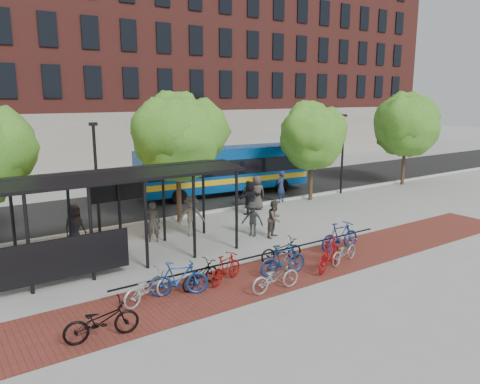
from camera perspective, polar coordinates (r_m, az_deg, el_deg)
ground at (r=22.87m, az=3.20°, el=-4.31°), size 160.00×160.00×0.00m
asphalt_street at (r=29.40m, az=-6.41°, el=-0.75°), size 160.00×8.00×0.01m
curb at (r=26.02m, az=-2.21°, el=-2.19°), size 160.00×0.25×0.12m
brick_strip at (r=18.02m, az=7.99°, el=-8.87°), size 24.00×3.00×0.01m
bike_rack_rail at (r=17.87m, az=2.90°, el=-8.95°), size 12.00×0.05×0.95m
building_brick at (r=49.45m, az=-6.40°, el=15.91°), size 55.00×14.00×20.00m
bus_shelter at (r=18.00m, az=-16.60°, el=0.65°), size 10.60×3.07×3.60m
tree_b at (r=23.33m, az=-7.50°, el=7.07°), size 5.15×4.20×6.47m
tree_c at (r=28.60m, az=8.86°, el=7.05°), size 4.66×3.80×5.92m
tree_d at (r=35.37m, az=19.66°, el=8.05°), size 5.39×4.40×6.55m
lamp_post_left at (r=22.21m, az=-17.11°, el=1.97°), size 0.35×0.20×5.12m
lamp_post_right at (r=30.96m, az=12.40°, el=4.83°), size 0.35×0.20×5.12m
bus at (r=30.05m, az=-1.90°, el=2.98°), size 11.50×3.62×3.05m
bike_0 at (r=13.19m, az=-16.53°, el=-14.80°), size 2.03×0.90×1.03m
bike_2 at (r=14.98m, az=-11.12°, el=-11.32°), size 1.98×1.12×0.98m
bike_3 at (r=15.27m, az=-7.48°, el=-10.43°), size 1.96×1.22×1.14m
bike_4 at (r=15.90m, az=-4.89°, el=-9.97°), size 1.77×1.05×0.88m
bike_5 at (r=16.19m, az=-1.76°, el=-9.27°), size 1.74×1.06×1.01m
bike_6 at (r=15.56m, az=4.34°, el=-10.29°), size 1.86×0.72×0.96m
bike_7 at (r=16.86m, az=5.26°, el=-8.25°), size 1.92×0.75×1.12m
bike_8 at (r=18.19m, az=5.06°, el=-7.06°), size 1.84×0.88×0.93m
bike_9 at (r=17.60m, az=10.82°, el=-7.42°), size 2.04×1.32×1.19m
bike_10 at (r=18.43m, az=12.56°, el=-7.08°), size 1.83×1.01×0.91m
bike_11 at (r=19.81m, az=12.07°, el=-5.30°), size 2.01×0.65×1.19m
pedestrian_0 at (r=20.48m, az=-19.54°, el=-4.06°), size 1.12×0.93×1.95m
pedestrian_1 at (r=20.75m, az=-10.59°, el=-3.58°), size 0.78×0.66×1.81m
pedestrian_3 at (r=21.34m, az=-5.91°, el=-2.91°), size 1.35×0.98×1.88m
pedestrian_4 at (r=26.59m, az=0.97°, el=-0.28°), size 0.97×0.53×1.57m
pedestrian_5 at (r=25.14m, az=1.22°, el=-0.71°), size 1.69×0.60×1.80m
pedestrian_6 at (r=26.13m, az=2.06°, el=-0.09°), size 1.09×0.88×1.93m
pedestrian_7 at (r=28.01m, az=5.00°, el=0.65°), size 0.81×0.66×1.92m
pedestrian_8 at (r=21.12m, az=4.25°, el=-3.27°), size 1.02×0.92×1.71m
pedestrian_9 at (r=21.24m, az=1.54°, el=-3.31°), size 1.07×1.19×1.60m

